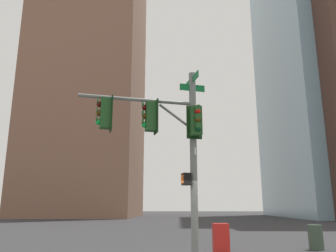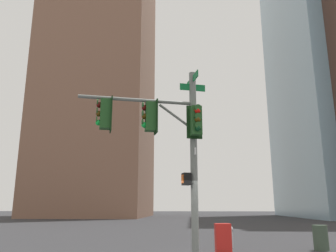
{
  "view_description": "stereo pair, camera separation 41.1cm",
  "coord_description": "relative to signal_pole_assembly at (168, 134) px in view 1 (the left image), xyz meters",
  "views": [
    {
      "loc": [
        -11.09,
        0.62,
        1.69
      ],
      "look_at": [
        0.05,
        0.97,
        4.34
      ],
      "focal_mm": 35.89,
      "sensor_mm": 36.0,
      "label": 1
    },
    {
      "loc": [
        -11.07,
        0.21,
        1.69
      ],
      "look_at": [
        0.05,
        0.97,
        4.34
      ],
      "focal_mm": 35.89,
      "sensor_mm": 36.0,
      "label": 2
    }
  ],
  "objects": [
    {
      "name": "signal_pole_assembly",
      "position": [
        0.0,
        0.0,
        0.0
      ],
      "size": [
        1.8,
        4.24,
        6.36
      ],
      "rotation": [
        0.0,
        0.0,
        1.86
      ],
      "color": "slate",
      "rests_on": "ground_plane"
    },
    {
      "name": "fire_hydrant",
      "position": [
        3.69,
        -2.34,
        -3.58
      ],
      "size": [
        0.34,
        0.26,
        0.87
      ],
      "color": "#B2B2B7",
      "rests_on": "ground_plane"
    },
    {
      "name": "litter_bin",
      "position": [
        3.04,
        -5.76,
        -3.58
      ],
      "size": [
        0.56,
        0.56,
        0.95
      ],
      "primitive_type": "cylinder",
      "color": "#384738",
      "rests_on": "ground_plane"
    },
    {
      "name": "newspaper_box",
      "position": [
        1.97,
        -1.89,
        -3.53
      ],
      "size": [
        0.49,
        0.6,
        1.05
      ],
      "primitive_type": "cube",
      "rotation": [
        0.0,
        0.0,
        0.1
      ],
      "color": "red",
      "rests_on": "ground_plane"
    },
    {
      "name": "building_brick_farside",
      "position": [
        43.03,
        14.73,
        18.72
      ],
      "size": [
        18.98,
        16.85,
        45.56
      ],
      "primitive_type": "cube",
      "color": "#845B47",
      "rests_on": "ground_plane"
    }
  ]
}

